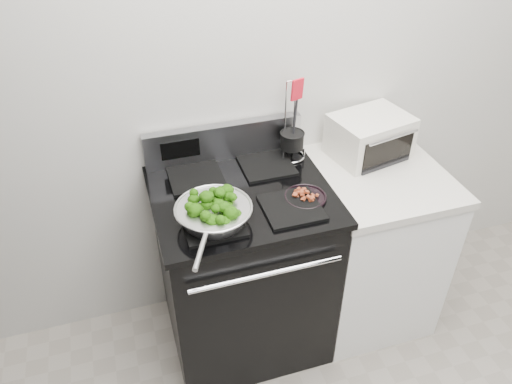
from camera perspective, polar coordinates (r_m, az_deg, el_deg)
name	(u,v)px	position (r m, az deg, el deg)	size (l,w,h in m)	color
back_wall	(283,69)	(2.36, 3.09, 13.83)	(4.00, 0.02, 2.70)	beige
gas_range	(243,267)	(2.50, -1.48, -8.60)	(0.79, 0.69, 1.13)	black
counter	(367,244)	(2.72, 12.61, -5.82)	(0.62, 0.68, 0.92)	white
skillet	(214,213)	(2.01, -4.87, -2.41)	(0.32, 0.48, 0.07)	silver
broccoli_pile	(213,209)	(2.00, -4.89, -1.95)	(0.25, 0.25, 0.09)	black
bacon_plate	(305,195)	(2.16, 5.67, -0.37)	(0.18, 0.18, 0.04)	black
utensil_holder	(292,144)	(2.40, 4.12, 5.45)	(0.13, 0.13, 0.41)	silver
toaster_oven	(370,136)	(2.52, 12.86, 6.23)	(0.41, 0.34, 0.21)	white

